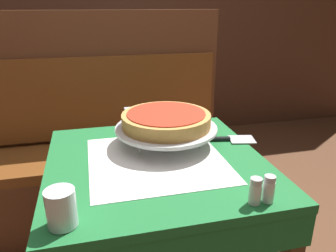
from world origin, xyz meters
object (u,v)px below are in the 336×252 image
pizza_server (222,139)px  water_glass_near (61,208)px  napkin_holder (136,118)px  dining_table_front (157,183)px  condiment_caddy (148,65)px  booth_bench (103,163)px  dining_table_rear (140,82)px  pizza_pan_stand (166,129)px  salt_shaker (255,191)px  pepper_shaker (269,189)px  deep_dish_pizza (166,120)px

pizza_server → water_glass_near: 0.73m
napkin_holder → water_glass_near: bearing=-113.8°
dining_table_front → water_glass_near: (-0.30, -0.31, 0.15)m
dining_table_front → condiment_caddy: 1.69m
booth_bench → napkin_holder: bearing=-73.0°
dining_table_rear → pizza_server: (0.07, -1.63, 0.13)m
dining_table_front → condiment_caddy: size_ratio=4.17×
dining_table_rear → condiment_caddy: condiment_caddy is taller
dining_table_rear → pizza_server: bearing=-87.5°
pizza_pan_stand → pizza_server: (0.23, -0.02, -0.06)m
water_glass_near → booth_bench: bearing=83.2°
water_glass_near → salt_shaker: (0.51, -0.03, -0.01)m
water_glass_near → dining_table_rear: bearing=75.5°
dining_table_rear → napkin_holder: napkin_holder is taller
pizza_pan_stand → water_glass_near: water_glass_near is taller
dining_table_rear → booth_bench: bearing=-113.2°
dining_table_front → pepper_shaker: bearing=-53.2°
dining_table_front → booth_bench: size_ratio=0.50×
dining_table_rear → salt_shaker: bearing=-90.4°
booth_bench → pepper_shaker: booth_bench is taller
deep_dish_pizza → pizza_server: (0.23, -0.02, -0.10)m
salt_shaker → pepper_shaker: 0.04m
booth_bench → deep_dish_pizza: booth_bench is taller
dining_table_rear → water_glass_near: size_ratio=7.67×
condiment_caddy → pizza_pan_stand: bearing=-97.9°
water_glass_near → condiment_caddy: condiment_caddy is taller
water_glass_near → pizza_pan_stand: bearing=49.2°
booth_bench → water_glass_near: (-0.14, -1.13, 0.46)m
pizza_server → napkin_holder: napkin_holder is taller
booth_bench → pizza_pan_stand: size_ratio=3.88×
dining_table_front → salt_shaker: bearing=-58.0°
dining_table_rear → pepper_shaker: pepper_shaker is taller
napkin_holder → deep_dish_pizza: bearing=-68.3°
condiment_caddy → dining_table_rear: bearing=128.6°
water_glass_near → condiment_caddy: (0.58, 1.97, -0.01)m
water_glass_near → pepper_shaker: 0.55m
dining_table_rear → booth_bench: 1.03m
deep_dish_pizza → salt_shaker: size_ratio=4.36×
deep_dish_pizza → condiment_caddy: 1.56m
pizza_pan_stand → condiment_caddy: bearing=82.1°
pizza_server → napkin_holder: bearing=143.7°
napkin_holder → pizza_pan_stand: bearing=-68.3°
dining_table_rear → condiment_caddy: (0.06, -0.07, 0.16)m
pizza_server → napkin_holder: (-0.31, 0.23, 0.04)m
dining_table_front → water_glass_near: 0.46m
booth_bench → condiment_caddy: size_ratio=8.37×
pizza_pan_stand → napkin_holder: size_ratio=3.96×
dining_table_front → water_glass_near: size_ratio=7.68×
dining_table_front → pepper_shaker: 0.44m
booth_bench → salt_shaker: booth_bench is taller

